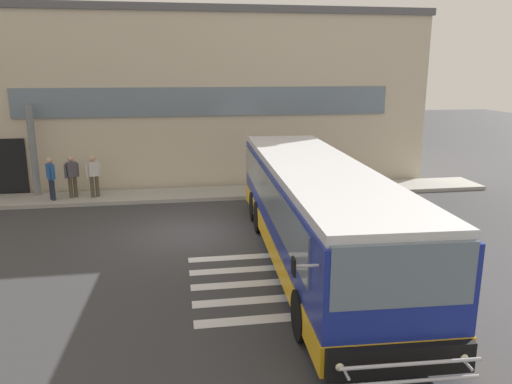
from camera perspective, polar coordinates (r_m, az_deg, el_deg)
The scene contains 10 objects.
ground_plane at distance 16.18m, azimuth -7.34°, elevation -4.68°, with size 80.00×90.00×0.02m, color #353538.
bay_paint_stripes at distance 12.50m, azimuth 2.75°, elevation -10.27°, with size 4.40×3.96×0.01m.
terminal_building at distance 27.00m, azimuth -10.04°, elevation 11.04°, with size 23.63×13.80×7.72m.
boarding_curb at distance 20.77m, azimuth -7.85°, elevation -0.26°, with size 25.83×2.00×0.15m, color #9E9B93.
entry_support_column at distance 21.72m, azimuth -24.28°, elevation 4.35°, with size 0.28×0.28×3.63m, color slate.
bus_main_foreground at distance 13.46m, azimuth 6.83°, elevation -2.52°, with size 3.50×12.22×2.70m.
passenger_near_column at distance 20.78m, azimuth -22.55°, elevation 1.64°, with size 0.39×0.52×1.68m.
passenger_by_doorway at distance 20.92m, azimuth -20.48°, elevation 2.00°, with size 0.52×0.50×1.68m.
passenger_at_curb_edge at distance 20.70m, azimuth -18.18°, elevation 1.97°, with size 0.55×0.35×1.68m.
safety_bollard_yellow at distance 19.71m, azimuth -0.86°, elevation 0.22°, with size 0.18×0.18×0.90m, color yellow.
Camera 1 is at (-0.42, -15.34, 5.13)m, focal length 34.73 mm.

